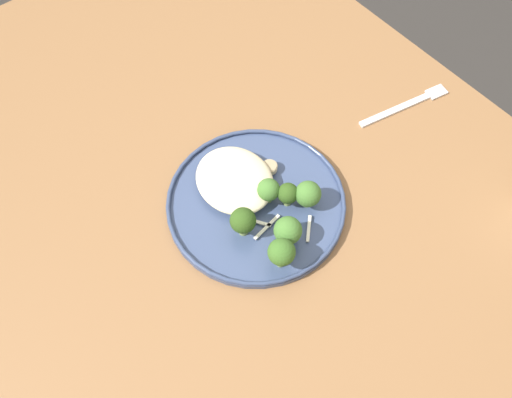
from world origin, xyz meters
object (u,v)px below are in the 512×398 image
(broccoli_floret_right_tilted, at_px, (288,231))
(seared_scallop_center_golden, at_px, (270,167))
(broccoli_floret_rear_charred, at_px, (282,252))
(seared_scallop_on_noodles, at_px, (236,169))
(broccoli_floret_left_leaning, at_px, (308,194))
(dinner_fork, at_px, (407,105))
(seared_scallop_left_edge, at_px, (251,170))
(broccoli_floret_front_edge, at_px, (288,194))
(seared_scallop_front_small, at_px, (242,184))
(broccoli_floret_near_rim, at_px, (269,190))
(dinner_plate, at_px, (256,203))
(seared_scallop_tiny_bay, at_px, (224,178))
(broccoli_floret_tall_stalk, at_px, (243,221))
(seared_scallop_right_edge, at_px, (229,190))
(seared_scallop_rear_pale, at_px, (242,159))

(broccoli_floret_right_tilted, bearing_deg, seared_scallop_center_golden, 152.16)
(seared_scallop_center_golden, xyz_separation_m, broccoli_floret_rear_charred, (0.14, -0.10, 0.03))
(broccoli_floret_rear_charred, bearing_deg, seared_scallop_on_noodles, 164.05)
(broccoli_floret_left_leaning, bearing_deg, dinner_fork, 98.79)
(seared_scallop_left_edge, distance_m, broccoli_floret_rear_charred, 0.17)
(broccoli_floret_front_edge, distance_m, dinner_fork, 0.31)
(broccoli_floret_right_tilted, bearing_deg, seared_scallop_front_small, 176.94)
(seared_scallop_on_noodles, bearing_deg, broccoli_floret_left_leaning, 23.32)
(broccoli_floret_near_rim, bearing_deg, seared_scallop_on_noodles, -173.72)
(dinner_plate, relative_size, broccoli_floret_left_leaning, 5.46)
(seared_scallop_tiny_bay, bearing_deg, seared_scallop_left_edge, 72.06)
(seared_scallop_center_golden, distance_m, broccoli_floret_tall_stalk, 0.13)
(broccoli_floret_right_tilted, bearing_deg, dinner_plate, 176.14)
(broccoli_floret_near_rim, height_order, dinner_fork, broccoli_floret_near_rim)
(seared_scallop_right_edge, relative_size, broccoli_floret_tall_stalk, 0.45)
(seared_scallop_center_golden, height_order, seared_scallop_rear_pale, seared_scallop_rear_pale)
(seared_scallop_on_noodles, distance_m, dinner_fork, 0.35)
(dinner_plate, bearing_deg, broccoli_floret_near_rim, 63.41)
(dinner_plate, relative_size, broccoli_floret_near_rim, 5.81)
(broccoli_floret_right_tilted, height_order, broccoli_floret_rear_charred, broccoli_floret_rear_charred)
(seared_scallop_front_small, relative_size, broccoli_floret_near_rim, 0.54)
(dinner_plate, height_order, seared_scallop_tiny_bay, seared_scallop_tiny_bay)
(broccoli_floret_near_rim, bearing_deg, seared_scallop_rear_pale, 171.21)
(seared_scallop_right_edge, relative_size, broccoli_floret_near_rim, 0.52)
(seared_scallop_tiny_bay, bearing_deg, broccoli_floret_right_tilted, 4.21)
(seared_scallop_on_noodles, bearing_deg, seared_scallop_tiny_bay, -87.20)
(seared_scallop_tiny_bay, distance_m, broccoli_floret_front_edge, 0.11)
(seared_scallop_on_noodles, height_order, seared_scallop_center_golden, seared_scallop_on_noodles)
(seared_scallop_on_noodles, height_order, seared_scallop_front_small, seared_scallop_on_noodles)
(dinner_plate, height_order, seared_scallop_right_edge, seared_scallop_right_edge)
(seared_scallop_left_edge, distance_m, broccoli_floret_left_leaning, 0.11)
(seared_scallop_center_golden, xyz_separation_m, broccoli_floret_near_rim, (0.04, -0.04, 0.02))
(broccoli_floret_tall_stalk, xyz_separation_m, dinner_fork, (-0.02, 0.40, -0.04))
(broccoli_floret_right_tilted, distance_m, dinner_fork, 0.36)
(seared_scallop_front_small, distance_m, seared_scallop_rear_pale, 0.05)
(dinner_plate, distance_m, seared_scallop_left_edge, 0.06)
(seared_scallop_center_golden, distance_m, broccoli_floret_front_edge, 0.07)
(seared_scallop_front_small, distance_m, broccoli_floret_rear_charred, 0.15)
(seared_scallop_tiny_bay, relative_size, seared_scallop_front_small, 1.16)
(broccoli_floret_front_edge, bearing_deg, seared_scallop_on_noodles, -163.93)
(seared_scallop_left_edge, relative_size, dinner_fork, 0.15)
(broccoli_floret_rear_charred, bearing_deg, broccoli_floret_left_leaning, 118.21)
(seared_scallop_front_small, xyz_separation_m, dinner_fork, (0.05, 0.35, -0.02))
(broccoli_floret_right_tilted, height_order, broccoli_floret_front_edge, broccoli_floret_right_tilted)
(seared_scallop_tiny_bay, distance_m, broccoli_floret_right_tilted, 0.15)
(seared_scallop_right_edge, bearing_deg, dinner_fork, 82.48)
(broccoli_floret_left_leaning, xyz_separation_m, dinner_fork, (-0.04, 0.29, -0.04))
(seared_scallop_tiny_bay, distance_m, seared_scallop_left_edge, 0.05)
(seared_scallop_front_small, distance_m, dinner_fork, 0.35)
(seared_scallop_front_small, bearing_deg, seared_scallop_rear_pale, 141.49)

